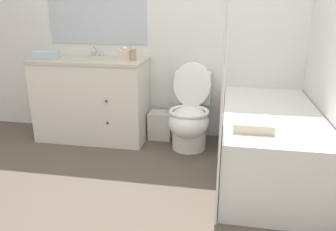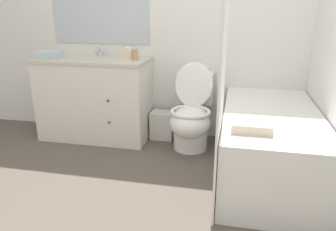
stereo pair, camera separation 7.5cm
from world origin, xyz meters
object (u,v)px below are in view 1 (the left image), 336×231
sink_faucet (97,53)px  soap_dispenser (133,54)px  vanity_cabinet (93,98)px  tissue_box (125,54)px  wastebasket (160,125)px  bathtub (268,142)px  bath_towel_folded (253,124)px  toilet (190,117)px  hand_towel_folded (46,55)px

sink_faucet → soap_dispenser: 0.52m
vanity_cabinet → tissue_box: bearing=8.5°
vanity_cabinet → wastebasket: size_ratio=3.96×
vanity_cabinet → soap_dispenser: soap_dispenser is taller
bathtub → soap_dispenser: 1.52m
wastebasket → bath_towel_folded: (0.87, -1.06, 0.45)m
wastebasket → bath_towel_folded: 1.45m
sink_faucet → wastebasket: bearing=-7.2°
bathtub → wastebasket: bathtub is taller
soap_dispenser → toilet: bearing=-6.1°
tissue_box → hand_towel_folded: tissue_box is taller
wastebasket → bath_towel_folded: bearing=-50.6°
vanity_cabinet → bath_towel_folded: bearing=-31.2°
vanity_cabinet → hand_towel_folded: bearing=-165.7°
bathtub → wastebasket: 1.22m
hand_towel_folded → bath_towel_folded: bearing=-23.1°
hand_towel_folded → wastebasket: bearing=10.6°
sink_faucet → bath_towel_folded: size_ratio=0.52×
bathtub → tissue_box: size_ratio=12.89×
sink_faucet → bathtub: bearing=-21.8°
sink_faucet → soap_dispenser: (0.47, -0.22, 0.02)m
tissue_box → toilet: bearing=-11.5°
bathtub → tissue_box: 1.63m
sink_faucet → toilet: (1.05, -0.28, -0.57)m
bathtub → bath_towel_folded: bearing=-111.6°
soap_dispenser → tissue_box: bearing=143.7°
soap_dispenser → bath_towel_folded: (1.12, -0.93, -0.32)m
toilet → wastebasket: bearing=150.7°
wastebasket → tissue_box: 0.84m
toilet → wastebasket: 0.43m
vanity_cabinet → bathtub: 1.84m
vanity_cabinet → bath_towel_folded: (1.58, -0.96, 0.16)m
sink_faucet → hand_towel_folded: 0.51m
toilet → bathtub: 0.83m
toilet → tissue_box: size_ratio=6.98×
vanity_cabinet → sink_faucet: bearing=90.0°
tissue_box → soap_dispenser: size_ratio=0.89×
hand_towel_folded → bath_towel_folded: hand_towel_folded is taller
vanity_cabinet → toilet: 1.06m
vanity_cabinet → tissue_box: (0.36, 0.05, 0.47)m
sink_faucet → bathtub: size_ratio=0.09×
toilet → tissue_box: tissue_box is taller
bathtub → hand_towel_folded: hand_towel_folded is taller
sink_faucet → toilet: size_ratio=0.17×
soap_dispenser → bath_towel_folded: bearing=-39.9°
sink_faucet → wastebasket: sink_faucet is taller
tissue_box → hand_towel_folded: bearing=-168.3°
sink_faucet → bathtub: sink_faucet is taller
toilet → hand_towel_folded: (-1.47, -0.02, 0.57)m
wastebasket → soap_dispenser: soap_dispenser is taller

